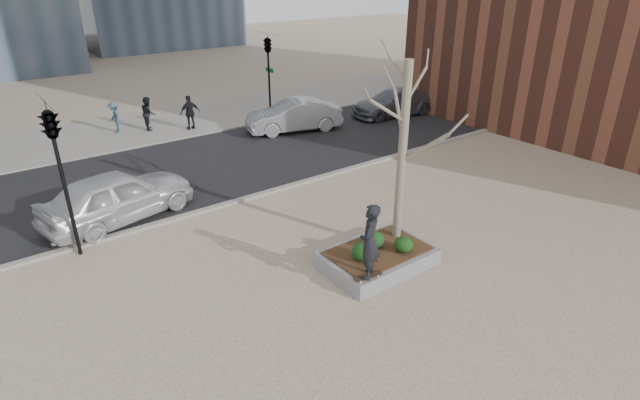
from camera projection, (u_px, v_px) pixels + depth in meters
ground at (350, 277)px, 13.40m from camera, size 120.00×120.00×0.00m
street at (195, 168)px, 20.65m from camera, size 60.00×8.00×0.02m
far_sidewalk at (139, 128)px, 25.73m from camera, size 60.00×6.00×0.02m
planter at (377, 258)px, 13.84m from camera, size 3.00×2.00×0.45m
planter_mulch at (378, 251)px, 13.74m from camera, size 2.70×1.70×0.04m
sycamore_tree at (404, 125)px, 13.09m from camera, size 2.80×2.80×6.60m
shrub_left at (362, 252)px, 13.17m from camera, size 0.58×0.58×0.49m
shrub_middle at (374, 240)px, 13.78m from camera, size 0.54×0.54×0.46m
shrub_right at (404, 244)px, 13.57m from camera, size 0.51×0.51×0.44m
skateboard at (368, 277)px, 12.54m from camera, size 0.80×0.32×0.08m
skateboarder at (370, 242)px, 12.11m from camera, size 0.86×0.81×1.97m
police_car at (118, 196)px, 16.11m from camera, size 5.21×3.01×1.67m
car_silver at (294, 116)px, 24.99m from camera, size 5.00×2.88×1.56m
car_third at (394, 102)px, 27.71m from camera, size 5.16×2.73×1.43m
pedestrian_a at (149, 113)px, 25.19m from camera, size 0.81×0.94×1.67m
pedestrian_b at (115, 117)px, 24.74m from camera, size 0.58×1.00×1.54m
pedestrian_c at (190, 112)px, 25.21m from camera, size 1.03×0.46×1.73m
traffic_light_near at (64, 183)px, 13.53m from camera, size 0.60×2.48×4.50m
traffic_light_far at (269, 77)px, 26.56m from camera, size 0.60×2.48×4.50m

